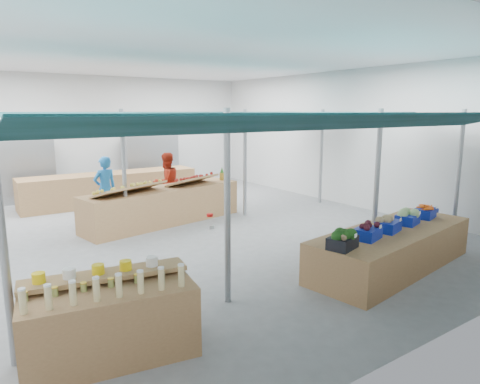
# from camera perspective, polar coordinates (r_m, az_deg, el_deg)

# --- Properties ---
(floor) EXTENTS (13.00, 13.00, 0.00)m
(floor) POSITION_cam_1_polar(r_m,az_deg,el_deg) (10.71, -8.83, -5.38)
(floor) COLOR slate
(floor) RESTS_ON ground
(hall) EXTENTS (13.00, 13.00, 13.00)m
(hall) POSITION_cam_1_polar(r_m,az_deg,el_deg) (11.61, -12.34, 9.00)
(hall) COLOR silver
(hall) RESTS_ON ground
(pole_grid) EXTENTS (10.00, 4.60, 3.00)m
(pole_grid) POSITION_cam_1_polar(r_m,az_deg,el_deg) (9.21, -0.16, 3.65)
(pole_grid) COLOR gray
(pole_grid) RESTS_ON floor
(awnings) EXTENTS (9.50, 7.08, 0.30)m
(awnings) POSITION_cam_1_polar(r_m,az_deg,el_deg) (9.15, -0.16, 9.68)
(awnings) COLOR black
(awnings) RESTS_ON pole_grid
(back_shelving_left) EXTENTS (2.00, 0.50, 2.00)m
(back_shelving_left) POSITION_cam_1_polar(r_m,az_deg,el_deg) (15.54, -27.20, 2.35)
(back_shelving_left) COLOR #B23F33
(back_shelving_left) RESTS_ON floor
(back_shelving_right) EXTENTS (2.00, 0.50, 2.00)m
(back_shelving_right) POSITION_cam_1_polar(r_m,az_deg,el_deg) (16.70, -11.73, 3.82)
(back_shelving_right) COLOR #B23F33
(back_shelving_right) RESTS_ON floor
(bottle_shelf) EXTENTS (2.11, 1.47, 1.16)m
(bottle_shelf) POSITION_cam_1_polar(r_m,az_deg,el_deg) (5.60, -16.89, -15.97)
(bottle_shelf) COLOR #8C613D
(bottle_shelf) RESTS_ON floor
(veg_counter) EXTENTS (4.06, 1.86, 0.76)m
(veg_counter) POSITION_cam_1_polar(r_m,az_deg,el_deg) (8.68, 19.63, -7.12)
(veg_counter) COLOR #8C613D
(veg_counter) RESTS_ON floor
(fruit_counter) EXTENTS (4.53, 1.82, 0.95)m
(fruit_counter) POSITION_cam_1_polar(r_m,az_deg,el_deg) (11.56, -10.09, -1.80)
(fruit_counter) COLOR #8C613D
(fruit_counter) RESTS_ON floor
(far_counter) EXTENTS (5.53, 1.17, 0.99)m
(far_counter) POSITION_cam_1_polar(r_m,az_deg,el_deg) (14.45, -16.77, 0.51)
(far_counter) COLOR #8C613D
(far_counter) RESTS_ON floor
(crate_stack) EXTENTS (0.64, 0.53, 0.66)m
(crate_stack) POSITION_cam_1_polar(r_m,az_deg,el_deg) (11.12, 23.57, -3.80)
(crate_stack) COLOR #0E229B
(crate_stack) RESTS_ON floor
(vendor_left) EXTENTS (0.71, 0.53, 1.77)m
(vendor_left) POSITION_cam_1_polar(r_m,az_deg,el_deg) (12.08, -17.52, 0.39)
(vendor_left) COLOR #1B69B3
(vendor_left) RESTS_ON floor
(vendor_right) EXTENTS (0.96, 0.81, 1.77)m
(vendor_right) POSITION_cam_1_polar(r_m,az_deg,el_deg) (12.71, -9.76, 1.23)
(vendor_right) COLOR #AF2815
(vendor_right) RESTS_ON floor
(crate_broccoli) EXTENTS (0.58, 0.48, 0.35)m
(crate_broccoli) POSITION_cam_1_polar(r_m,az_deg,el_deg) (7.12, 13.52, -6.12)
(crate_broccoli) COLOR black
(crate_broccoli) RESTS_ON veg_counter
(crate_beets) EXTENTS (0.58, 0.48, 0.29)m
(crate_beets) POSITION_cam_1_polar(r_m,az_deg,el_deg) (7.75, 16.66, -5.09)
(crate_beets) COLOR #0E229B
(crate_beets) RESTS_ON veg_counter
(crate_celeriac) EXTENTS (0.58, 0.48, 0.31)m
(crate_celeriac) POSITION_cam_1_polar(r_m,az_deg,el_deg) (8.35, 19.15, -4.03)
(crate_celeriac) COLOR #0E229B
(crate_celeriac) RESTS_ON veg_counter
(crate_cabbage) EXTENTS (0.58, 0.48, 0.35)m
(crate_cabbage) POSITION_cam_1_polar(r_m,az_deg,el_deg) (9.01, 21.46, -3.03)
(crate_cabbage) COLOR #0E229B
(crate_cabbage) RESTS_ON veg_counter
(crate_carrots) EXTENTS (0.58, 0.48, 0.29)m
(crate_carrots) POSITION_cam_1_polar(r_m,az_deg,el_deg) (9.70, 23.42, -2.52)
(crate_carrots) COLOR #0E229B
(crate_carrots) RESTS_ON veg_counter
(sparrow) EXTENTS (0.12, 0.09, 0.11)m
(sparrow) POSITION_cam_1_polar(r_m,az_deg,el_deg) (6.89, 13.66, -5.94)
(sparrow) COLOR brown
(sparrow) RESTS_ON crate_broccoli
(pole_ribbon) EXTENTS (0.12, 0.12, 0.28)m
(pole_ribbon) POSITION_cam_1_polar(r_m,az_deg,el_deg) (7.75, -4.02, -3.25)
(pole_ribbon) COLOR #B20F0B
(pole_ribbon) RESTS_ON pole_grid
(apple_heap_yellow) EXTENTS (2.02, 1.32, 0.27)m
(apple_heap_yellow) POSITION_cam_1_polar(r_m,az_deg,el_deg) (10.79, -14.47, 0.60)
(apple_heap_yellow) COLOR #997247
(apple_heap_yellow) RESTS_ON fruit_counter
(apple_heap_red) EXTENTS (1.65, 1.18, 0.27)m
(apple_heap_red) POSITION_cam_1_polar(r_m,az_deg,el_deg) (11.88, -6.36, 1.78)
(apple_heap_red) COLOR #997247
(apple_heap_red) RESTS_ON fruit_counter
(pineapple) EXTENTS (0.14, 0.14, 0.39)m
(pineapple) POSITION_cam_1_polar(r_m,az_deg,el_deg) (12.58, -2.43, 2.41)
(pineapple) COLOR #8C6019
(pineapple) RESTS_ON fruit_counter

